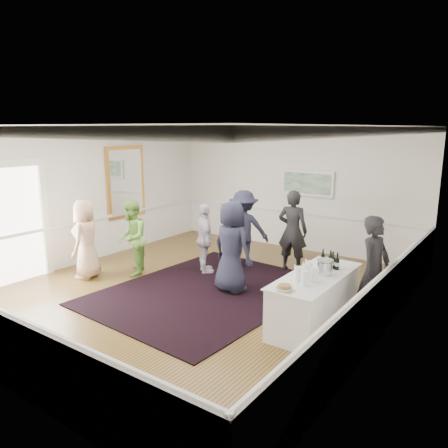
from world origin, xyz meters
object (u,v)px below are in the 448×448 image
Objects in this scene: guest_dark_b at (293,231)px; guest_dark_a at (244,229)px; guest_lilac at (205,239)px; serving_table at (315,300)px; ice_bucket at (325,267)px; guest_tan at (86,239)px; bartender at (374,270)px; guest_navy at (232,247)px; guest_green at (132,238)px; nut_bowl at (285,288)px.

guest_dark_a is at bearing 9.16° from guest_dark_b.
guest_lilac is at bearing 30.20° from guest_dark_b.
serving_table is 1.19× the size of guest_dark_a.
ice_bucket reaches higher than serving_table.
guest_tan is 5.13m from ice_bucket.
bartender reaches higher than ice_bucket.
guest_tan is 4.51m from guest_dark_b.
guest_dark_a is 1.63m from guest_navy.
serving_table is 5.03m from guest_tan.
guest_dark_b is 1.02× the size of guest_navy.
guest_tan is 1.02× the size of guest_green.
guest_lilac is 1.27m from guest_navy.
guest_green is 4.42m from ice_bucket.
nut_bowl is at bearing 97.99° from guest_dark_a.
guest_green is at bearing 179.40° from serving_table.
guest_green is at bearing 82.50° from guest_lilac.
guest_dark_b is at bearing -93.34° from guest_navy.
guest_green is 1.59m from guest_lilac.
bartender is 2.85m from guest_dark_b.
nut_bowl is at bearing 152.35° from guest_navy.
guest_green reaches higher than ice_bucket.
serving_table is 1.24× the size of guest_tan.
guest_dark_b reaches higher than ice_bucket.
guest_tan is at bearing 14.49° from guest_dark_a.
nut_bowl is (2.99, -1.95, 0.12)m from guest_lilac.
guest_tan is at bearing -81.26° from guest_green.
ice_bucket is (2.07, -0.35, 0.07)m from guest_navy.
guest_dark_b is (1.51, 1.26, 0.14)m from guest_lilac.
serving_table is 3.29m from guest_lilac.
guest_dark_a is 0.99× the size of guest_navy.
ice_bucket is (0.10, 0.12, 0.54)m from serving_table.
bartender is 1.06× the size of guest_tan.
bartender is at bearing -167.69° from guest_navy.
guest_navy reaches higher than serving_table.
guest_lilac is 5.97× the size of ice_bucket.
guest_lilac is 0.84× the size of guest_dark_b.
guest_dark_b is 7.07× the size of ice_bucket.
guest_dark_b reaches higher than guest_lilac.
guest_tan is 1.09× the size of guest_lilac.
guest_navy is (3.00, 1.13, 0.05)m from guest_tan.
serving_table is 3.33m from guest_dark_a.
ice_bucket is at bearing 52.44° from guest_green.
ice_bucket is at bearing 72.36° from guest_tan.
guest_tan is 2.54m from guest_lilac.
guest_lilac is 0.87× the size of guest_dark_a.
guest_navy is 2.31m from nut_bowl.
guest_dark_a is at bearing 112.09° from guest_tan.
serving_table is at bearing -155.88° from guest_lilac.
guest_tan is at bearing 177.30° from nut_bowl.
nut_bowl is at bearing 60.94° from guest_tan.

